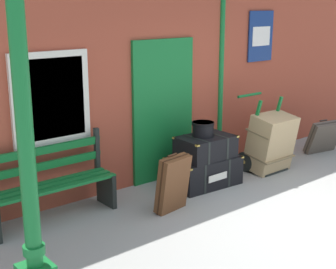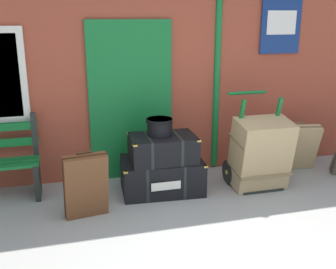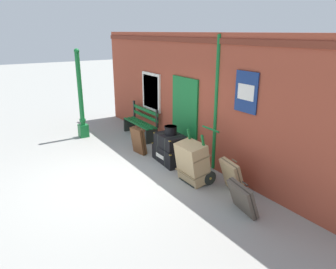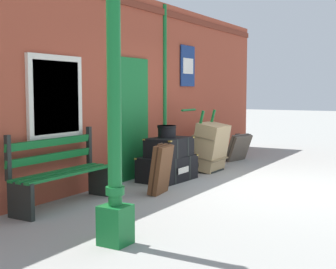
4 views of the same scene
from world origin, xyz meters
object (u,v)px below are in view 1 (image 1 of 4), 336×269
Objects in this scene: lamp_post at (30,197)px; suitcase_cream at (280,136)px; large_brown_trunk at (271,143)px; suitcase_tan at (173,184)px; steamer_trunk_base at (203,171)px; platform_bench at (50,185)px; steamer_trunk_middle at (206,147)px; porters_trolley at (261,152)px; round_hatbox at (203,128)px; suitcase_oxblood at (324,137)px.

lamp_post is 5.48m from suitcase_cream.
large_brown_trunk is 2.20m from suitcase_tan.
steamer_trunk_base is 1.49× the size of suitcase_cream.
platform_bench is 3.54m from large_brown_trunk.
suitcase_cream is (2.02, 0.23, -0.23)m from steamer_trunk_middle.
steamer_trunk_middle reaches higher than suitcase_cream.
porters_trolley is 1.26× the size of large_brown_trunk.
large_brown_trunk is (1.25, -0.23, -0.39)m from round_hatbox.
platform_bench is at bearing 171.89° from steamer_trunk_base.
suitcase_tan is at bearing -176.39° from suitcase_oxblood.
suitcase_cream is at bearing 15.63° from lamp_post.
porters_trolley reaches higher than round_hatbox.
platform_bench reaches higher than suitcase_oxblood.
suitcase_cream is at bearing 18.09° from porters_trolley.
steamer_trunk_base is 0.89× the size of porters_trolley.
large_brown_trunk is at bearing -10.58° from round_hatbox.
platform_bench is 2.27× the size of suitcase_cream.
platform_bench is 2.10× the size of suitcase_tan.
round_hatbox is at bearing -161.68° from steamer_trunk_base.
suitcase_oxblood is at bearing 0.95° from large_brown_trunk.
steamer_trunk_base is at bearing 18.32° from round_hatbox.
suitcase_oxblood is (1.52, 0.03, -0.17)m from large_brown_trunk.
suitcase_tan is (-0.94, -0.44, -0.49)m from round_hatbox.
suitcase_oxblood is at bearing -6.17° from platform_bench.
platform_bench is at bearing 173.64° from porters_trolley.
platform_bench is at bearing 59.45° from lamp_post.
suitcase_tan is at bearing -154.94° from steamer_trunk_base.
suitcase_oxblood is at bearing 3.61° from suitcase_tan.
steamer_trunk_base is 0.37m from steamer_trunk_middle.
suitcase_oxblood is at bearing -30.03° from suitcase_cream.
platform_bench is 4.30m from suitcase_cream.
lamp_post is at bearing -158.43° from steamer_trunk_base.
suitcase_cream is at bearing 5.70° from round_hatbox.
round_hatbox is at bearing 139.10° from steamer_trunk_middle.
round_hatbox is (3.18, 1.26, -0.17)m from lamp_post.
suitcase_oxblood is 0.92× the size of suitcase_tan.
suitcase_cream is (5.23, 1.46, -0.68)m from lamp_post.
lamp_post is 4.66m from porters_trolley.
lamp_post reaches higher than steamer_trunk_base.
platform_bench is at bearing 171.00° from steamer_trunk_middle.
lamp_post reaches higher than round_hatbox.
suitcase_cream is (0.80, 0.44, -0.12)m from large_brown_trunk.
porters_trolley is 1.68× the size of suitcase_cream.
steamer_trunk_middle is 0.28m from round_hatbox.
lamp_post is 3.47m from steamer_trunk_middle.
lamp_post reaches higher than suitcase_tan.
lamp_post is at bearing -159.01° from steamer_trunk_middle.
lamp_post is 2.48m from suitcase_tan.
suitcase_oxblood is at bearing -5.73° from porters_trolley.
lamp_post is 3.93× the size of suitcase_oxblood.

